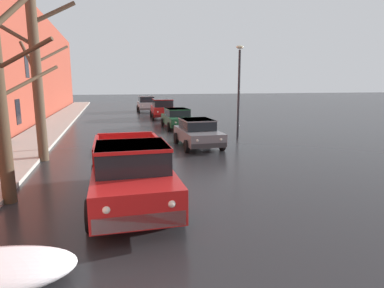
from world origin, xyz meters
name	(u,v)px	position (x,y,z in m)	size (l,w,h in m)	color
left_sidewalk_slab	(27,146)	(-6.43, 18.00, 0.07)	(2.51, 80.00, 0.15)	#A8A399
snow_bank_near_corner_right	(179,112)	(4.66, 31.85, 0.37)	(2.33, 0.97, 0.77)	white
bare_tree_second_along_sidewalk	(2,96)	(-4.99, 9.71, 2.91)	(1.71, 2.38, 5.78)	#423323
bare_tree_mid_block	(36,71)	(-5.07, 14.76, 3.73)	(3.88, 2.18, 7.00)	#4C3D2D
pickup_truck_red_approaching_near_lane	(131,172)	(-1.80, 8.74, 0.88)	(2.22, 5.32, 1.76)	red
sedan_grey_parked_kerbside_close	(198,132)	(2.10, 16.02, 0.75)	(1.97, 3.97, 1.42)	slate
sedan_green_parked_kerbside_mid	(177,118)	(2.59, 23.22, 0.75)	(2.02, 4.43, 1.42)	#1E5633
suv_red_parked_far_down_block	(162,108)	(2.61, 29.90, 0.99)	(2.35, 4.46, 1.82)	red
suv_silver_queued_behind_truck	(146,103)	(2.03, 37.78, 0.99)	(2.15, 4.49, 1.82)	#B7B7BC
street_lamp_post	(239,87)	(5.13, 17.93, 3.03)	(0.44, 0.24, 5.36)	#28282D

